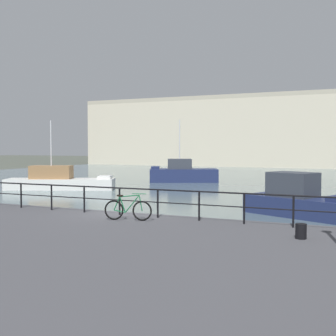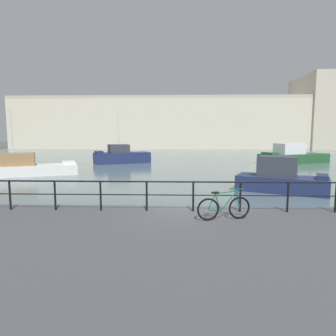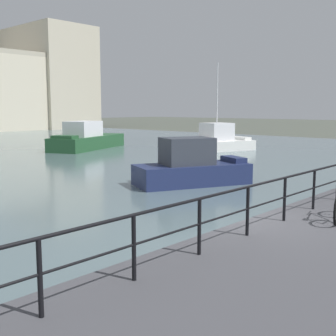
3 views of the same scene
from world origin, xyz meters
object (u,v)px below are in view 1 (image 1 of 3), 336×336
object	(u,v)px
parked_bicycle	(128,210)
mooring_bollard	(301,231)
moored_harbor_tender	(59,181)
moored_green_narrowboat	(296,200)
moored_small_launch	(183,173)

from	to	relation	value
parked_bicycle	mooring_bollard	bearing A→B (deg)	-19.85
moored_harbor_tender	parked_bicycle	world-z (taller)	moored_harbor_tender
moored_green_narrowboat	parked_bicycle	world-z (taller)	moored_green_narrowboat
moored_small_launch	moored_harbor_tender	bearing A→B (deg)	35.77
mooring_bollard	moored_small_launch	bearing A→B (deg)	118.67
moored_harbor_tender	moored_green_narrowboat	distance (m)	20.07
moored_small_launch	parked_bicycle	xyz separation A→B (m)	(8.20, -25.43, 0.30)
moored_harbor_tender	mooring_bollard	world-z (taller)	moored_harbor_tender
moored_green_narrowboat	moored_small_launch	bearing A→B (deg)	152.23
moored_small_launch	moored_harbor_tender	distance (m)	12.52
moored_green_narrowboat	mooring_bollard	size ratio (longest dim) A/B	12.56
moored_green_narrowboat	mooring_bollard	world-z (taller)	moored_green_narrowboat
moored_harbor_tender	parked_bicycle	bearing A→B (deg)	-68.62
moored_small_launch	parked_bicycle	bearing A→B (deg)	83.31
moored_small_launch	moored_green_narrowboat	world-z (taller)	moored_small_launch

